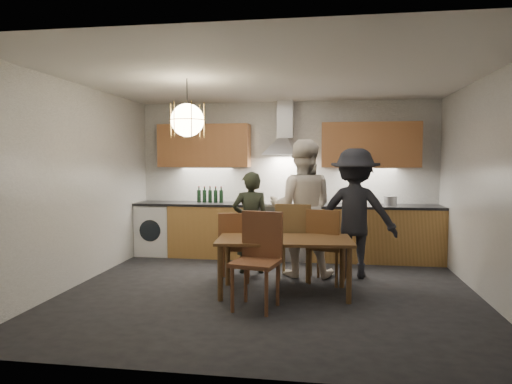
# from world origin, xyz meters

# --- Properties ---
(ground) EXTENTS (5.00, 5.00, 0.00)m
(ground) POSITION_xyz_m (0.00, 0.00, 0.00)
(ground) COLOR black
(ground) RESTS_ON ground
(room_shell) EXTENTS (5.02, 4.52, 2.61)m
(room_shell) POSITION_xyz_m (0.00, 0.00, 1.71)
(room_shell) COLOR silver
(room_shell) RESTS_ON ground
(counter_run) EXTENTS (5.00, 0.62, 0.90)m
(counter_run) POSITION_xyz_m (0.02, 1.95, 0.45)
(counter_run) COLOR tan
(counter_run) RESTS_ON ground
(range_stove) EXTENTS (0.90, 0.60, 0.92)m
(range_stove) POSITION_xyz_m (0.00, 1.94, 0.44)
(range_stove) COLOR silver
(range_stove) RESTS_ON ground
(wall_fixtures) EXTENTS (4.30, 0.54, 1.10)m
(wall_fixtures) POSITION_xyz_m (0.00, 2.07, 1.87)
(wall_fixtures) COLOR #C3804B
(wall_fixtures) RESTS_ON ground
(pendant_lamp) EXTENTS (0.43, 0.43, 0.70)m
(pendant_lamp) POSITION_xyz_m (-1.00, -0.10, 2.10)
(pendant_lamp) COLOR black
(pendant_lamp) RESTS_ON ground
(dining_table) EXTENTS (1.66, 0.93, 0.68)m
(dining_table) POSITION_xyz_m (0.18, -0.07, 0.60)
(dining_table) COLOR brown
(dining_table) RESTS_ON ground
(chair_back_left) EXTENTS (0.47, 0.47, 0.93)m
(chair_back_left) POSITION_xyz_m (-0.51, 0.37, 0.53)
(chair_back_left) COLOR brown
(chair_back_left) RESTS_ON ground
(chair_back_mid) EXTENTS (0.51, 0.51, 1.04)m
(chair_back_mid) POSITION_xyz_m (0.26, 0.58, 0.60)
(chair_back_mid) COLOR brown
(chair_back_mid) RESTS_ON ground
(chair_back_right) EXTENTS (0.56, 0.56, 0.98)m
(chair_back_right) POSITION_xyz_m (0.67, 0.44, 0.56)
(chair_back_right) COLOR brown
(chair_back_right) RESTS_ON ground
(chair_front) EXTENTS (0.56, 0.56, 1.05)m
(chair_front) POSITION_xyz_m (-0.06, -0.59, 0.60)
(chair_front) COLOR brown
(chair_front) RESTS_ON ground
(person_left) EXTENTS (0.59, 0.46, 1.45)m
(person_left) POSITION_xyz_m (-0.39, 0.91, 0.73)
(person_left) COLOR black
(person_left) RESTS_ON ground
(person_mid) EXTENTS (0.93, 0.72, 1.90)m
(person_mid) POSITION_xyz_m (0.34, 0.87, 0.95)
(person_mid) COLOR silver
(person_mid) RESTS_ON ground
(person_right) EXTENTS (1.22, 0.79, 1.78)m
(person_right) POSITION_xyz_m (1.07, 0.91, 0.89)
(person_right) COLOR black
(person_right) RESTS_ON ground
(mixing_bowl) EXTENTS (0.32, 0.32, 0.07)m
(mixing_bowl) POSITION_xyz_m (1.11, 1.92, 0.93)
(mixing_bowl) COLOR silver
(mixing_bowl) RESTS_ON counter_run
(stock_pot) EXTENTS (0.23, 0.23, 0.14)m
(stock_pot) POSITION_xyz_m (1.69, 1.93, 0.97)
(stock_pot) COLOR #B1B1B4
(stock_pot) RESTS_ON counter_run
(wine_bottles) EXTENTS (0.45, 0.07, 0.27)m
(wine_bottles) POSITION_xyz_m (-1.26, 2.00, 1.04)
(wine_bottles) COLOR black
(wine_bottles) RESTS_ON counter_run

